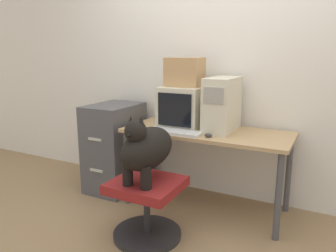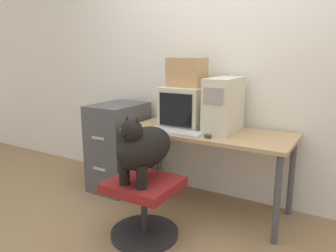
% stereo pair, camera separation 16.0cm
% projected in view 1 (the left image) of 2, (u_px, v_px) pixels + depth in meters
% --- Properties ---
extents(ground_plane, '(12.00, 12.00, 0.00)m').
position_uv_depth(ground_plane, '(191.00, 222.00, 2.72)').
color(ground_plane, '#937551').
extents(wall_back, '(8.00, 0.05, 2.60)m').
position_uv_depth(wall_back, '(223.00, 60.00, 3.02)').
color(wall_back, silver).
rests_on(wall_back, ground_plane).
extents(desk, '(1.43, 0.62, 0.71)m').
position_uv_depth(desk, '(206.00, 140.00, 2.85)').
color(desk, tan).
rests_on(desk, ground_plane).
extents(crt_monitor, '(0.38, 0.40, 0.36)m').
position_uv_depth(crt_monitor, '(184.00, 107.00, 2.95)').
color(crt_monitor, beige).
rests_on(crt_monitor, desk).
extents(pc_tower, '(0.22, 0.46, 0.46)m').
position_uv_depth(pc_tower, '(222.00, 104.00, 2.78)').
color(pc_tower, beige).
rests_on(pc_tower, desk).
extents(keyboard, '(0.47, 0.16, 0.03)m').
position_uv_depth(keyboard, '(174.00, 132.00, 2.73)').
color(keyboard, silver).
rests_on(keyboard, desk).
extents(computer_mouse, '(0.06, 0.04, 0.03)m').
position_uv_depth(computer_mouse, '(208.00, 135.00, 2.60)').
color(computer_mouse, '#333333').
rests_on(computer_mouse, desk).
extents(office_chair, '(0.52, 0.52, 0.45)m').
position_uv_depth(office_chair, '(147.00, 205.00, 2.45)').
color(office_chair, '#262628').
rests_on(office_chair, ground_plane).
extents(dog, '(0.27, 0.56, 0.50)m').
position_uv_depth(dog, '(146.00, 148.00, 2.35)').
color(dog, black).
rests_on(dog, office_chair).
extents(filing_cabinet, '(0.42, 0.59, 0.87)m').
position_uv_depth(filing_cabinet, '(115.00, 147.00, 3.31)').
color(filing_cabinet, '#4C4C51').
rests_on(filing_cabinet, ground_plane).
extents(cardboard_box, '(0.31, 0.22, 0.25)m').
position_uv_depth(cardboard_box, '(185.00, 72.00, 2.89)').
color(cardboard_box, tan).
rests_on(cardboard_box, crt_monitor).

